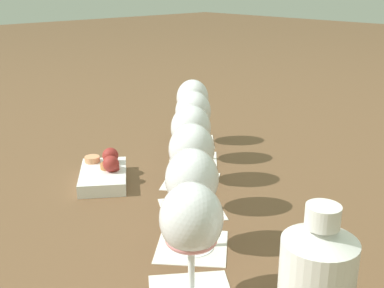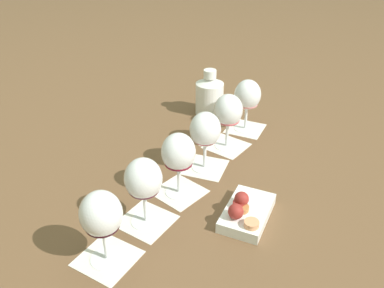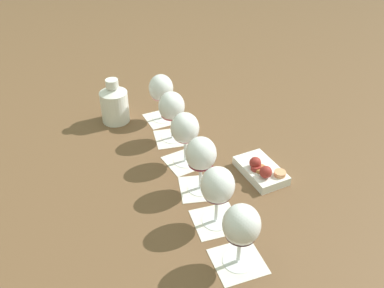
{
  "view_description": "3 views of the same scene",
  "coord_description": "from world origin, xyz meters",
  "views": [
    {
      "loc": [
        -0.64,
        0.6,
        0.41
      ],
      "look_at": [
        0.0,
        -0.0,
        0.11
      ],
      "focal_mm": 45.0,
      "sensor_mm": 36.0,
      "label": 1
    },
    {
      "loc": [
        0.86,
        -0.18,
        0.63
      ],
      "look_at": [
        0.0,
        -0.0,
        0.11
      ],
      "focal_mm": 38.0,
      "sensor_mm": 36.0,
      "label": 2
    },
    {
      "loc": [
        0.43,
        -0.81,
        0.75
      ],
      "look_at": [
        0.0,
        -0.0,
        0.11
      ],
      "focal_mm": 38.0,
      "sensor_mm": 36.0,
      "label": 3
    }
  ],
  "objects": [
    {
      "name": "tasting_card_0",
      "position": [
        -0.24,
        0.22,
        0.0
      ],
      "size": [
        0.16,
        0.16,
        0.0
      ],
      "color": "silver",
      "rests_on": "ground_plane"
    },
    {
      "name": "tasting_card_3",
      "position": [
        0.05,
        -0.04,
        0.0
      ],
      "size": [
        0.16,
        0.16,
        0.0
      ],
      "color": "silver",
      "rests_on": "ground_plane"
    },
    {
      "name": "ceramic_vase",
      "position": [
        -0.37,
        0.14,
        0.07
      ],
      "size": [
        0.09,
        0.09,
        0.16
      ],
      "color": "white",
      "rests_on": "ground_plane"
    },
    {
      "name": "wine_glass_4",
      "position": [
        0.14,
        -0.14,
        0.11
      ],
      "size": [
        0.08,
        0.08,
        0.17
      ],
      "color": "white",
      "rests_on": "tasting_card_4"
    },
    {
      "name": "snack_dish",
      "position": [
        0.18,
        0.09,
        0.02
      ],
      "size": [
        0.18,
        0.17,
        0.06
      ],
      "color": "white",
      "rests_on": "ground_plane"
    },
    {
      "name": "tasting_card_4",
      "position": [
        0.14,
        -0.14,
        0.0
      ],
      "size": [
        0.16,
        0.16,
        0.0
      ],
      "color": "silver",
      "rests_on": "ground_plane"
    },
    {
      "name": "tasting_card_1",
      "position": [
        -0.14,
        0.14,
        0.0
      ],
      "size": [
        0.16,
        0.16,
        0.0
      ],
      "color": "silver",
      "rests_on": "ground_plane"
    },
    {
      "name": "wine_glass_5",
      "position": [
        0.24,
        -0.23,
        0.11
      ],
      "size": [
        0.08,
        0.08,
        0.17
      ],
      "color": "white",
      "rests_on": "tasting_card_5"
    },
    {
      "name": "wine_glass_2",
      "position": [
        -0.05,
        0.04,
        0.11
      ],
      "size": [
        0.08,
        0.08,
        0.17
      ],
      "color": "white",
      "rests_on": "tasting_card_2"
    },
    {
      "name": "wine_glass_3",
      "position": [
        0.05,
        -0.04,
        0.11
      ],
      "size": [
        0.08,
        0.08,
        0.17
      ],
      "color": "white",
      "rests_on": "tasting_card_3"
    },
    {
      "name": "ground_plane",
      "position": [
        0.0,
        0.0,
        0.0
      ],
      "size": [
        8.0,
        8.0,
        0.0
      ],
      "primitive_type": "plane",
      "color": "brown"
    },
    {
      "name": "tasting_card_5",
      "position": [
        0.24,
        -0.23,
        0.0
      ],
      "size": [
        0.16,
        0.16,
        0.0
      ],
      "color": "silver",
      "rests_on": "ground_plane"
    },
    {
      "name": "wine_glass_1",
      "position": [
        -0.14,
        0.14,
        0.11
      ],
      "size": [
        0.08,
        0.08,
        0.17
      ],
      "color": "white",
      "rests_on": "tasting_card_1"
    },
    {
      "name": "tasting_card_2",
      "position": [
        -0.05,
        0.04,
        0.0
      ],
      "size": [
        0.15,
        0.15,
        0.0
      ],
      "color": "silver",
      "rests_on": "ground_plane"
    },
    {
      "name": "wine_glass_0",
      "position": [
        -0.24,
        0.22,
        0.11
      ],
      "size": [
        0.08,
        0.08,
        0.17
      ],
      "color": "white",
      "rests_on": "tasting_card_0"
    }
  ]
}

